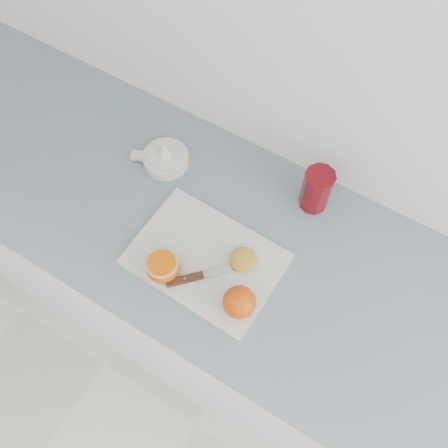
% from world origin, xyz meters
% --- Properties ---
extents(counter, '(2.38, 0.64, 0.89)m').
position_xyz_m(counter, '(-0.17, 1.70, 0.45)').
color(counter, white).
rests_on(counter, ground).
extents(cutting_board, '(0.38, 0.28, 0.01)m').
position_xyz_m(cutting_board, '(-0.10, 1.61, 0.90)').
color(cutting_board, silver).
rests_on(cutting_board, counter).
extents(whole_orange, '(0.08, 0.08, 0.08)m').
position_xyz_m(whole_orange, '(0.04, 1.54, 0.94)').
color(whole_orange, red).
rests_on(whole_orange, cutting_board).
extents(half_orange, '(0.08, 0.08, 0.05)m').
position_xyz_m(half_orange, '(-0.17, 1.53, 0.93)').
color(half_orange, red).
rests_on(half_orange, cutting_board).
extents(squeezed_shell, '(0.07, 0.07, 0.03)m').
position_xyz_m(squeezed_shell, '(-0.02, 1.65, 0.92)').
color(squeezed_shell, gold).
rests_on(squeezed_shell, cutting_board).
extents(paring_knife, '(0.16, 0.17, 0.01)m').
position_xyz_m(paring_knife, '(-0.10, 1.55, 0.91)').
color(paring_knife, '#442715').
rests_on(paring_knife, cutting_board).
extents(citrus_juicer, '(0.16, 0.13, 0.09)m').
position_xyz_m(citrus_juicer, '(-0.36, 1.81, 0.91)').
color(citrus_juicer, white).
rests_on(citrus_juicer, counter).
extents(red_tumbler, '(0.08, 0.08, 0.13)m').
position_xyz_m(red_tumbler, '(0.06, 1.91, 0.95)').
color(red_tumbler, maroon).
rests_on(red_tumbler, counter).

